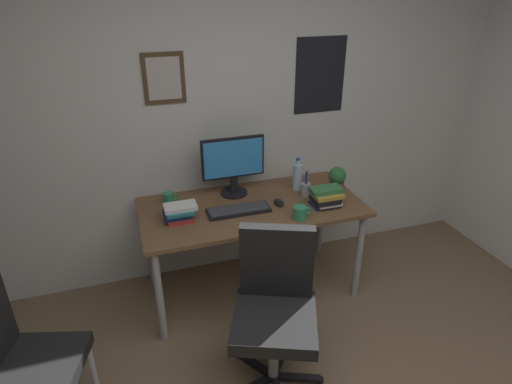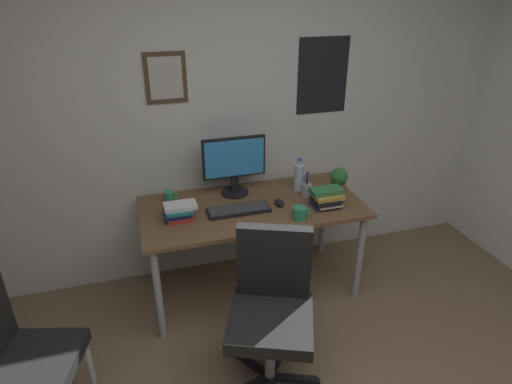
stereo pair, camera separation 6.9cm
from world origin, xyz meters
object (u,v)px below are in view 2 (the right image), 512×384
at_px(coffee_mug_far, 170,198).
at_px(potted_plant, 339,180).
at_px(pen_cup, 307,189).
at_px(office_chair, 272,303).
at_px(monitor, 234,163).
at_px(book_stack_right, 327,198).
at_px(keyboard, 239,210).
at_px(water_bottle, 299,177).
at_px(coffee_mug_near, 300,213).
at_px(computer_mouse, 279,203).
at_px(side_chair, 18,355).
at_px(book_stack_left, 179,211).

bearing_deg(coffee_mug_far, potted_plant, -8.29).
relative_size(potted_plant, pen_cup, 0.98).
distance_m(office_chair, potted_plant, 1.16).
relative_size(office_chair, coffee_mug_far, 8.52).
bearing_deg(coffee_mug_far, monitor, 3.12).
xyz_separation_m(office_chair, book_stack_right, (0.60, 0.62, 0.27)).
xyz_separation_m(keyboard, coffee_mug_far, (-0.44, 0.26, 0.03)).
bearing_deg(water_bottle, pen_cup, -80.32).
distance_m(keyboard, coffee_mug_near, 0.42).
distance_m(keyboard, pen_cup, 0.55).
bearing_deg(computer_mouse, coffee_mug_far, 161.71).
distance_m(office_chair, coffee_mug_near, 0.67).
distance_m(side_chair, water_bottle, 2.06).
height_order(side_chair, coffee_mug_far, side_chair).
bearing_deg(keyboard, water_bottle, 21.61).
distance_m(coffee_mug_near, coffee_mug_far, 0.93).
distance_m(office_chair, computer_mouse, 0.82).
distance_m(office_chair, coffee_mug_far, 1.10).
bearing_deg(book_stack_left, side_chair, -141.65).
bearing_deg(pen_cup, water_bottle, 99.68).
relative_size(keyboard, book_stack_left, 1.97).
xyz_separation_m(side_chair, potted_plant, (2.09, 0.78, 0.34)).
relative_size(coffee_mug_far, pen_cup, 0.56).
relative_size(monitor, coffee_mug_near, 3.60).
xyz_separation_m(potted_plant, book_stack_right, (-0.18, -0.18, -0.04)).
bearing_deg(coffee_mug_far, computer_mouse, -18.29).
height_order(water_bottle, book_stack_right, water_bottle).
bearing_deg(water_bottle, coffee_mug_near, -110.38).
relative_size(keyboard, book_stack_right, 1.96).
distance_m(water_bottle, pen_cup, 0.13).
relative_size(coffee_mug_near, coffee_mug_far, 1.15).
distance_m(water_bottle, coffee_mug_far, 0.96).
bearing_deg(water_bottle, book_stack_right, -74.58).
bearing_deg(pen_cup, side_chair, -156.78).
bearing_deg(coffee_mug_near, monitor, 122.49).
distance_m(monitor, potted_plant, 0.78).
relative_size(coffee_mug_far, potted_plant, 0.57).
xyz_separation_m(computer_mouse, potted_plant, (0.48, 0.07, 0.09)).
bearing_deg(water_bottle, book_stack_left, -168.45).
bearing_deg(office_chair, coffee_mug_near, 54.81).
xyz_separation_m(office_chair, book_stack_left, (-0.40, 0.74, 0.26)).
height_order(computer_mouse, book_stack_left, book_stack_left).
relative_size(side_chair, coffee_mug_far, 7.85).
xyz_separation_m(coffee_mug_far, pen_cup, (0.97, -0.16, 0.01)).
bearing_deg(book_stack_left, coffee_mug_far, 98.36).
bearing_deg(keyboard, book_stack_left, 177.49).
distance_m(monitor, coffee_mug_far, 0.52).
relative_size(side_chair, water_bottle, 3.47).
distance_m(coffee_mug_far, book_stack_right, 1.10).
bearing_deg(book_stack_left, water_bottle, 11.55).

